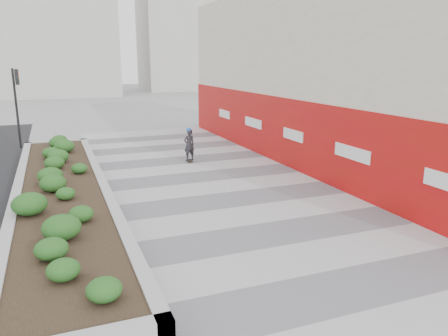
% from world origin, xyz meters
% --- Properties ---
extents(ground, '(160.00, 160.00, 0.00)m').
position_xyz_m(ground, '(0.00, 0.00, 0.00)').
color(ground, gray).
rests_on(ground, ground).
extents(walkway, '(8.00, 36.00, 0.01)m').
position_xyz_m(walkway, '(0.00, 3.00, 0.01)').
color(walkway, '#A8A8AD').
rests_on(walkway, ground).
extents(building, '(6.04, 24.08, 8.00)m').
position_xyz_m(building, '(6.98, 8.98, 3.98)').
color(building, beige).
rests_on(building, ground).
extents(planter, '(3.00, 18.00, 0.90)m').
position_xyz_m(planter, '(-5.50, 7.00, 0.42)').
color(planter, '#9E9EA0').
rests_on(planter, ground).
extents(traffic_signal_near, '(0.33, 0.28, 4.20)m').
position_xyz_m(traffic_signal_near, '(-7.23, 17.50, 2.76)').
color(traffic_signal_near, black).
rests_on(traffic_signal_near, ground).
extents(distant_bldg_north_l, '(16.00, 12.00, 20.00)m').
position_xyz_m(distant_bldg_north_l, '(-5.00, 55.00, 10.00)').
color(distant_bldg_north_l, '#ADAAA3').
rests_on(distant_bldg_north_l, ground).
extents(distant_bldg_north_r, '(14.00, 10.00, 24.00)m').
position_xyz_m(distant_bldg_north_r, '(15.00, 60.00, 12.00)').
color(distant_bldg_north_r, '#ADAAA3').
rests_on(distant_bldg_north_r, ground).
extents(manhole_cover, '(0.44, 0.44, 0.01)m').
position_xyz_m(manhole_cover, '(0.50, 3.00, 0.00)').
color(manhole_cover, '#595654').
rests_on(manhole_cover, ground).
extents(skateboarder, '(0.59, 0.74, 1.61)m').
position_xyz_m(skateboarder, '(0.19, 10.92, 0.81)').
color(skateboarder, beige).
rests_on(skateboarder, ground).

